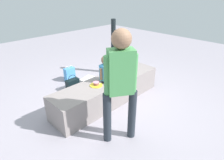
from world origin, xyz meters
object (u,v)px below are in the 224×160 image
object	(u,v)px
water_bottle_near_gift	(106,80)
handbag_black_leather	(73,84)
child_seated	(107,70)
gift_bag	(70,74)
party_cup_red	(73,100)
cake_box_white	(89,81)
cake_plate	(96,84)
adult_standing	(121,79)

from	to	relation	value
water_bottle_near_gift	handbag_black_leather	size ratio (longest dim) A/B	0.62
child_seated	gift_bag	bearing A→B (deg)	87.30
party_cup_red	cake_box_white	size ratio (longest dim) A/B	0.34
water_bottle_near_gift	party_cup_red	xyz separation A→B (m)	(-0.98, -0.11, -0.04)
child_seated	cake_plate	bearing A→B (deg)	176.91
child_seated	party_cup_red	size ratio (longest dim) A/B	4.18
cake_plate	party_cup_red	size ratio (longest dim) A/B	1.94
cake_plate	party_cup_red	distance (m)	0.65
child_seated	water_bottle_near_gift	distance (m)	0.97
child_seated	handbag_black_leather	distance (m)	1.07
child_seated	water_bottle_near_gift	size ratio (longest dim) A/B	2.27
cake_plate	cake_box_white	bearing A→B (deg)	59.82
adult_standing	cake_box_white	distance (m)	2.08
child_seated	cake_plate	xyz separation A→B (m)	(-0.24, 0.01, -0.19)
party_cup_red	gift_bag	bearing A→B (deg)	59.78
cake_box_white	cake_plate	bearing A→B (deg)	-120.18
water_bottle_near_gift	cake_box_white	bearing A→B (deg)	127.45
child_seated	handbag_black_leather	size ratio (longest dim) A/B	1.41
adult_standing	water_bottle_near_gift	xyz separation A→B (m)	(1.04, 1.38, -0.86)
cake_box_white	child_seated	bearing A→B (deg)	-107.03
cake_box_white	handbag_black_leather	bearing A→B (deg)	-179.92
gift_bag	party_cup_red	world-z (taller)	gift_bag
adult_standing	cake_plate	world-z (taller)	adult_standing
adult_standing	child_seated	bearing A→B (deg)	57.38
cake_box_white	handbag_black_leather	world-z (taller)	handbag_black_leather
handbag_black_leather	child_seated	bearing A→B (deg)	-80.26
gift_bag	cake_box_white	distance (m)	0.50
cake_plate	party_cup_red	bearing A→B (deg)	114.69
cake_plate	cake_box_white	xyz separation A→B (m)	(0.52, 0.89, -0.42)
water_bottle_near_gift	party_cup_red	bearing A→B (deg)	-173.43
adult_standing	handbag_black_leather	bearing A→B (deg)	78.12
gift_bag	party_cup_red	size ratio (longest dim) A/B	3.09
cake_plate	handbag_black_leather	xyz separation A→B (m)	(0.09, 0.89, -0.35)
cake_plate	handbag_black_leather	size ratio (longest dim) A/B	0.65
cake_box_white	handbag_black_leather	xyz separation A→B (m)	(-0.43, -0.00, 0.07)
child_seated	party_cup_red	world-z (taller)	child_seated
cake_plate	handbag_black_leather	distance (m)	0.96
cake_box_white	handbag_black_leather	size ratio (longest dim) A/B	0.99
adult_standing	handbag_black_leather	size ratio (longest dim) A/B	4.60
adult_standing	water_bottle_near_gift	size ratio (longest dim) A/B	7.42
cake_box_white	handbag_black_leather	distance (m)	0.44
cake_plate	gift_bag	size ratio (longest dim) A/B	0.63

